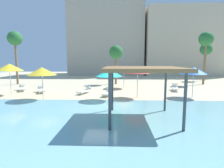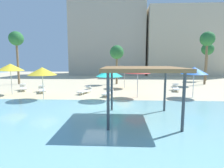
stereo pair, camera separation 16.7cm
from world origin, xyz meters
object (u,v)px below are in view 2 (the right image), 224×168
Objects in this scene: shade_pavilion at (142,71)px; beach_umbrella_orange_4 at (125,69)px; lounge_chair_1 at (42,89)px; palm_tree_1 at (208,50)px; lounge_chair_2 at (86,90)px; lounge_chair_4 at (108,92)px; lounge_chair_3 at (176,88)px; beach_umbrella_red_6 at (138,70)px; beach_umbrella_yellow_5 at (10,67)px; beach_umbrella_yellow_2 at (42,71)px; beach_umbrella_teal_0 at (109,73)px; palm_tree_0 at (16,40)px; palm_tree_2 at (117,53)px; palm_tree_3 at (207,40)px; beach_umbrella_blue_1 at (194,71)px; lounge_chair_0 at (23,88)px.

shade_pavilion reaches higher than beach_umbrella_orange_4.
palm_tree_1 is (21.97, 11.97, 4.61)m from lounge_chair_1.
lounge_chair_2 is 2.58m from lounge_chair_4.
beach_umbrella_red_6 is at bearing -36.87° from lounge_chair_3.
beach_umbrella_yellow_5 is at bearing 176.53° from beach_umbrella_red_6.
lounge_chair_1 is 4.61m from lounge_chair_2.
beach_umbrella_yellow_2 is at bearing -172.04° from beach_umbrella_red_6.
beach_umbrella_orange_4 is at bearing 78.01° from beach_umbrella_teal_0.
beach_umbrella_red_6 is (11.83, -0.72, -0.17)m from beach_umbrella_yellow_5.
lounge_chair_1 is at bearing -45.96° from palm_tree_0.
beach_umbrella_red_6 reaches higher than beach_umbrella_teal_0.
beach_umbrella_yellow_5 is 3.53m from lounge_chair_1.
palm_tree_2 is at bearing 87.87° from beach_umbrella_teal_0.
beach_umbrella_yellow_5 is at bearing -158.48° from palm_tree_3.
beach_umbrella_red_6 is at bearing -79.53° from beach_umbrella_orange_4.
beach_umbrella_teal_0 is at bearing 0.78° from beach_umbrella_yellow_2.
beach_umbrella_blue_1 is at bearing 10.39° from beach_umbrella_teal_0.
beach_umbrella_blue_1 is at bearing -1.41° from beach_umbrella_yellow_5.
lounge_chair_2 is (-9.90, 1.48, -2.04)m from beach_umbrella_blue_1.
lounge_chair_3 is 7.75m from lounge_chair_4.
beach_umbrella_yellow_5 is 27.80m from palm_tree_1.
beach_umbrella_yellow_2 is at bearing -179.22° from beach_umbrella_teal_0.
palm_tree_0 reaches higher than beach_umbrella_yellow_2.
palm_tree_2 is at bearing -171.86° from lounge_chair_4.
lounge_chair_1 is at bearing -70.53° from lounge_chair_3.
beach_umbrella_blue_1 is 12.98m from beach_umbrella_yellow_2.
beach_umbrella_teal_0 reaches higher than lounge_chair_3.
lounge_chair_4 is at bearing -93.94° from palm_tree_2.
shade_pavilion is at bearing -30.32° from beach_umbrella_yellow_5.
beach_umbrella_blue_1 reaches higher than lounge_chair_2.
palm_tree_3 reaches higher than beach_umbrella_teal_0.
lounge_chair_2 is (-4.97, 1.79, -2.12)m from beach_umbrella_red_6.
beach_umbrella_orange_4 is at bearing 43.67° from beach_umbrella_yellow_2.
shade_pavilion is at bearing -43.36° from palm_tree_0.
shade_pavilion is 1.59× the size of beach_umbrella_orange_4.
beach_umbrella_orange_4 reaches higher than lounge_chair_1.
beach_umbrella_yellow_2 is 1.06× the size of beach_umbrella_orange_4.
lounge_chair_3 is 0.37× the size of palm_tree_2.
palm_tree_3 reaches higher than beach_umbrella_yellow_2.
beach_umbrella_yellow_2 is 6.28m from lounge_chair_0.
shade_pavilion reaches higher than beach_umbrella_yellow_2.
lounge_chair_2 is (-3.95, -3.73, -1.91)m from beach_umbrella_orange_4.
beach_umbrella_yellow_5 is 1.50× the size of lounge_chair_4.
beach_umbrella_orange_4 is 15.34m from palm_tree_0.
palm_tree_1 is (14.82, 15.17, 2.69)m from beach_umbrella_teal_0.
shade_pavilion is at bearing 52.87° from lounge_chair_2.
beach_umbrella_yellow_5 reaches higher than beach_umbrella_teal_0.
beach_umbrella_yellow_2 is 1.39× the size of lounge_chair_0.
beach_umbrella_teal_0 is 16.64m from palm_tree_3.
lounge_chair_3 is (-0.44, 3.51, -2.04)m from beach_umbrella_blue_1.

